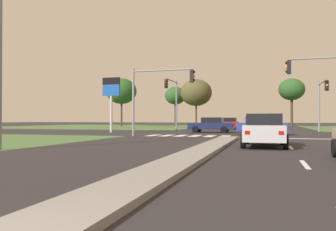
# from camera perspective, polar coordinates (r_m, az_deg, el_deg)

# --- Properties ---
(ground_plane) EXTENTS (200.00, 200.00, 0.00)m
(ground_plane) POSITION_cam_1_polar(r_m,az_deg,el_deg) (31.54, 11.77, -2.99)
(ground_plane) COLOR #282628
(grass_verge_far_left) EXTENTS (35.00, 35.00, 0.01)m
(grass_verge_far_left) POSITION_cam_1_polar(r_m,az_deg,el_deg) (62.53, -10.33, -1.81)
(grass_verge_far_left) COLOR #476B38
(grass_verge_far_left) RESTS_ON ground
(median_island_near) EXTENTS (1.20, 22.00, 0.14)m
(median_island_near) POSITION_cam_1_polar(r_m,az_deg,el_deg) (12.72, 5.04, -6.21)
(median_island_near) COLOR gray
(median_island_near) RESTS_ON ground
(median_island_far) EXTENTS (1.20, 36.00, 0.14)m
(median_island_far) POSITION_cam_1_polar(r_m,az_deg,el_deg) (56.49, 13.75, -1.86)
(median_island_far) COLOR gray
(median_island_far) RESTS_ON ground
(lane_dash_second) EXTENTS (0.14, 2.00, 0.01)m
(lane_dash_second) POSITION_cam_1_polar(r_m,az_deg,el_deg) (10.67, 21.90, -7.60)
(lane_dash_second) COLOR silver
(lane_dash_second) RESTS_ON ground
(lane_dash_third) EXTENTS (0.14, 2.00, 0.01)m
(lane_dash_third) POSITION_cam_1_polar(r_m,az_deg,el_deg) (16.63, 19.85, -5.08)
(lane_dash_third) COLOR silver
(lane_dash_third) RESTS_ON ground
(stop_bar_near) EXTENTS (6.40, 0.50, 0.01)m
(stop_bar_near) POSITION_cam_1_polar(r_m,az_deg,el_deg) (24.49, 19.39, -3.64)
(stop_bar_near) COLOR silver
(stop_bar_near) RESTS_ON ground
(crosswalk_bar_near) EXTENTS (0.70, 2.80, 0.01)m
(crosswalk_bar_near) POSITION_cam_1_polar(r_m,az_deg,el_deg) (27.71, -2.43, -3.32)
(crosswalk_bar_near) COLOR silver
(crosswalk_bar_near) RESTS_ON ground
(crosswalk_bar_second) EXTENTS (0.70, 2.80, 0.01)m
(crosswalk_bar_second) POSITION_cam_1_polar(r_m,az_deg,el_deg) (27.36, -0.15, -3.36)
(crosswalk_bar_second) COLOR silver
(crosswalk_bar_second) RESTS_ON ground
(crosswalk_bar_third) EXTENTS (0.70, 2.80, 0.01)m
(crosswalk_bar_third) POSITION_cam_1_polar(r_m,az_deg,el_deg) (27.06, 2.20, -3.39)
(crosswalk_bar_third) COLOR silver
(crosswalk_bar_third) RESTS_ON ground
(crosswalk_bar_fourth) EXTENTS (0.70, 2.80, 0.01)m
(crosswalk_bar_fourth) POSITION_cam_1_polar(r_m,az_deg,el_deg) (26.80, 4.58, -3.41)
(crosswalk_bar_fourth) COLOR silver
(crosswalk_bar_fourth) RESTS_ON ground
(crosswalk_bar_fifth) EXTENTS (0.70, 2.80, 0.01)m
(crosswalk_bar_fifth) POSITION_cam_1_polar(r_m,az_deg,el_deg) (26.60, 7.02, -3.43)
(crosswalk_bar_fifth) COLOR silver
(crosswalk_bar_fifth) RESTS_ON ground
(crosswalk_bar_sixth) EXTENTS (0.70, 2.80, 0.01)m
(crosswalk_bar_sixth) POSITION_cam_1_polar(r_m,az_deg,el_deg) (26.44, 9.48, -3.44)
(crosswalk_bar_sixth) COLOR silver
(crosswalk_bar_sixth) RESTS_ON ground
(car_navy_second) EXTENTS (4.38, 2.07, 1.48)m
(car_navy_second) POSITION_cam_1_polar(r_m,az_deg,el_deg) (33.95, 7.24, -1.54)
(car_navy_second) COLOR #161E47
(car_navy_second) RESTS_ON ground
(car_blue_third) EXTENTS (4.15, 2.02, 1.48)m
(car_blue_third) POSITION_cam_1_polar(r_m,az_deg,el_deg) (29.47, 15.50, -1.67)
(car_blue_third) COLOR navy
(car_blue_third) RESTS_ON ground
(car_red_fourth) EXTENTS (2.05, 4.56, 1.51)m
(car_red_fourth) POSITION_cam_1_polar(r_m,az_deg,el_deg) (45.58, 10.37, -1.28)
(car_red_fourth) COLOR #A31919
(car_red_fourth) RESTS_ON ground
(car_silver_fifth) EXTENTS (2.02, 4.44, 1.56)m
(car_silver_fifth) POSITION_cam_1_polar(r_m,az_deg,el_deg) (16.97, 15.80, -2.32)
(car_silver_fifth) COLOR #B7B7BC
(car_silver_fifth) RESTS_ON ground
(traffic_signal_far_left) EXTENTS (0.32, 4.51, 5.79)m
(traffic_signal_far_left) POSITION_cam_1_polar(r_m,az_deg,el_deg) (37.89, 0.80, 3.40)
(traffic_signal_far_left) COLOR gray
(traffic_signal_far_left) RESTS_ON ground
(traffic_signal_far_right) EXTENTS (0.32, 5.13, 5.11)m
(traffic_signal_far_right) POSITION_cam_1_polar(r_m,az_deg,el_deg) (36.49, 24.34, 2.98)
(traffic_signal_far_right) COLOR gray
(traffic_signal_far_right) RESTS_ON ground
(traffic_signal_near_right) EXTENTS (4.03, 0.32, 5.68)m
(traffic_signal_near_right) POSITION_cam_1_polar(r_m,az_deg,el_deg) (25.23, 24.76, 5.25)
(traffic_signal_near_right) COLOR gray
(traffic_signal_near_right) RESTS_ON ground
(traffic_signal_near_left) EXTENTS (5.03, 0.32, 5.30)m
(traffic_signal_near_left) POSITION_cam_1_polar(r_m,az_deg,el_deg) (26.24, -1.99, 4.58)
(traffic_signal_near_left) COLOR gray
(traffic_signal_near_left) RESTS_ON ground
(street_lamp_near) EXTENTS (2.13, 1.82, 8.51)m
(street_lamp_near) POSITION_cam_1_polar(r_m,az_deg,el_deg) (16.44, -25.40, 11.78)
(street_lamp_near) COLOR gray
(street_lamp_near) RESTS_ON ground
(pedestrian_at_median) EXTENTS (0.34, 0.34, 1.70)m
(pedestrian_at_median) POSITION_cam_1_polar(r_m,az_deg,el_deg) (44.91, 12.93, -0.79)
(pedestrian_at_median) COLOR maroon
(pedestrian_at_median) RESTS_ON median_island_far
(fuel_price_totem) EXTENTS (1.80, 0.24, 5.43)m
(fuel_price_totem) POSITION_cam_1_polar(r_m,az_deg,el_deg) (34.24, -9.47, 3.82)
(fuel_price_totem) COLOR silver
(fuel_price_totem) RESTS_ON ground
(treeline_near) EXTENTS (5.53, 5.53, 8.81)m
(treeline_near) POSITION_cam_1_polar(r_m,az_deg,el_deg) (63.23, -7.78, 4.04)
(treeline_near) COLOR #423323
(treeline_near) RESTS_ON ground
(treeline_second) EXTENTS (3.76, 3.76, 7.14)m
(treeline_second) POSITION_cam_1_polar(r_m,az_deg,el_deg) (61.17, 1.24, 3.31)
(treeline_second) COLOR #423323
(treeline_second) RESTS_ON ground
(treeline_third) EXTENTS (5.35, 5.35, 8.10)m
(treeline_third) POSITION_cam_1_polar(r_m,az_deg,el_deg) (58.25, 4.72, 3.82)
(treeline_third) COLOR #423323
(treeline_third) RESTS_ON ground
(treeline_fourth) EXTENTS (4.30, 4.30, 8.16)m
(treeline_fourth) POSITION_cam_1_polar(r_m,az_deg,el_deg) (61.09, 19.97, 4.08)
(treeline_fourth) COLOR #423323
(treeline_fourth) RESTS_ON ground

